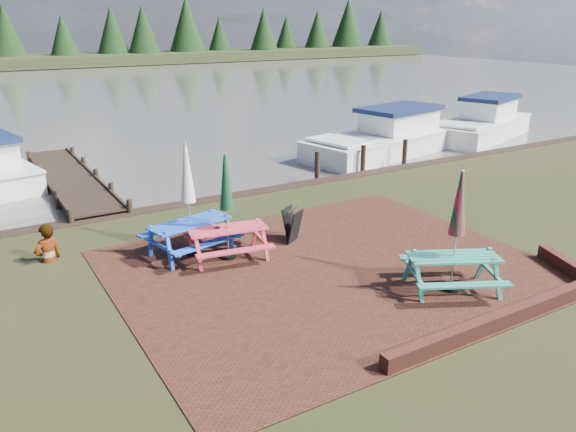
# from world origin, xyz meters

# --- Properties ---
(ground) EXTENTS (120.00, 120.00, 0.00)m
(ground) POSITION_xyz_m (0.00, 0.00, 0.00)
(ground) COLOR black
(ground) RESTS_ON ground
(paving) EXTENTS (9.00, 7.50, 0.02)m
(paving) POSITION_xyz_m (0.00, 1.00, 0.01)
(paving) COLOR #371B11
(paving) RESTS_ON ground
(brick_wall) EXTENTS (6.21, 1.79, 0.30)m
(brick_wall) POSITION_xyz_m (2.15, -2.42, 0.15)
(brick_wall) COLOR #4C1E16
(brick_wall) RESTS_ON ground
(water) EXTENTS (120.00, 60.00, 0.02)m
(water) POSITION_xyz_m (0.00, 37.00, 0.00)
(water) COLOR #4C4A41
(water) RESTS_ON ground
(far_treeline) EXTENTS (120.00, 10.00, 8.10)m
(far_treeline) POSITION_xyz_m (0.00, 66.00, 3.28)
(far_treeline) COLOR black
(far_treeline) RESTS_ON ground
(picnic_table_teal) EXTENTS (2.33, 2.24, 2.50)m
(picnic_table_teal) POSITION_xyz_m (1.51, -1.10, 0.87)
(picnic_table_teal) COLOR teal
(picnic_table_teal) RESTS_ON ground
(picnic_table_red) EXTENTS (2.00, 1.84, 2.45)m
(picnic_table_red) POSITION_xyz_m (-1.66, 2.67, 0.86)
(picnic_table_red) COLOR #D53647
(picnic_table_red) RESTS_ON ground
(picnic_table_blue) EXTENTS (2.21, 2.05, 2.62)m
(picnic_table_blue) POSITION_xyz_m (-2.29, 3.36, 0.92)
(picnic_table_blue) COLOR blue
(picnic_table_blue) RESTS_ON ground
(chalkboard) EXTENTS (0.55, 0.73, 0.83)m
(chalkboard) POSITION_xyz_m (0.15, 2.82, 0.43)
(chalkboard) COLOR black
(chalkboard) RESTS_ON ground
(jetty) EXTENTS (1.76, 9.08, 1.00)m
(jetty) POSITION_xyz_m (-3.50, 11.28, 0.11)
(jetty) COLOR black
(jetty) RESTS_ON ground
(boat_near) EXTENTS (8.15, 4.20, 2.10)m
(boat_near) POSITION_xyz_m (8.97, 9.65, 0.43)
(boat_near) COLOR white
(boat_near) RESTS_ON ground
(boat_far) EXTENTS (7.30, 4.60, 2.15)m
(boat_far) POSITION_xyz_m (15.01, 9.87, 0.44)
(boat_far) COLOR white
(boat_far) RESTS_ON ground
(person) EXTENTS (0.74, 0.61, 1.74)m
(person) POSITION_xyz_m (-5.23, 4.63, 0.87)
(person) COLOR gray
(person) RESTS_ON ground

